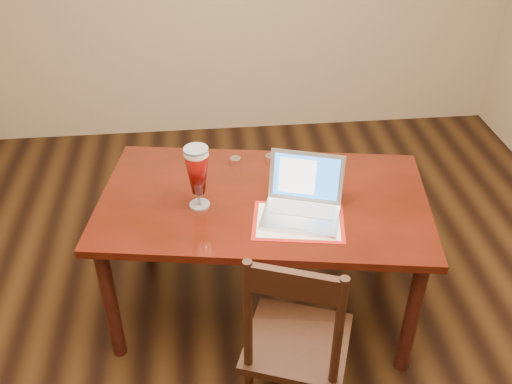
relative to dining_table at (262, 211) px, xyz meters
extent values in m
plane|color=black|center=(0.01, -0.34, -0.69)|extent=(5.00, 5.00, 0.00)
cube|color=#4B110A|center=(0.01, 0.01, 0.06)|extent=(1.77, 1.19, 0.04)
cylinder|color=#38140E|center=(-0.79, -0.24, -0.33)|extent=(0.07, 0.07, 0.73)
cylinder|color=#38140E|center=(0.67, -0.49, -0.33)|extent=(0.07, 0.07, 0.73)
cylinder|color=#38140E|center=(-0.66, 0.50, -0.33)|extent=(0.07, 0.07, 0.73)
cylinder|color=#38140E|center=(0.80, 0.26, -0.33)|extent=(0.07, 0.07, 0.73)
cube|color=#AB180F|center=(0.15, -0.21, 0.08)|extent=(0.48, 0.38, 0.00)
cube|color=white|center=(0.15, -0.21, 0.08)|extent=(0.43, 0.33, 0.00)
cube|color=silver|center=(0.16, -0.19, 0.09)|extent=(0.42, 0.35, 0.02)
cube|color=silver|center=(0.18, -0.14, 0.10)|extent=(0.32, 0.20, 0.00)
cube|color=silver|center=(0.14, -0.25, 0.10)|extent=(0.11, 0.09, 0.00)
cube|color=silver|center=(0.21, -0.04, 0.22)|extent=(0.36, 0.18, 0.24)
cube|color=blue|center=(0.21, -0.04, 0.22)|extent=(0.32, 0.15, 0.20)
cube|color=white|center=(0.17, -0.03, 0.22)|extent=(0.19, 0.10, 0.17)
cylinder|color=silver|center=(-0.31, -0.03, 0.08)|extent=(0.10, 0.10, 0.01)
cylinder|color=silver|center=(-0.31, -0.03, 0.13)|extent=(0.02, 0.02, 0.07)
cylinder|color=silver|center=(-0.31, -0.03, 0.38)|extent=(0.12, 0.12, 0.02)
cylinder|color=silver|center=(-0.31, -0.03, 0.40)|extent=(0.12, 0.12, 0.01)
cylinder|color=white|center=(-0.11, 0.34, 0.10)|extent=(0.06, 0.06, 0.04)
cylinder|color=white|center=(0.08, 0.34, 0.10)|extent=(0.06, 0.06, 0.04)
cube|color=black|center=(0.08, -0.66, -0.24)|extent=(0.56, 0.55, 0.04)
cylinder|color=black|center=(-0.03, -0.44, -0.48)|extent=(0.04, 0.04, 0.43)
cylinder|color=black|center=(0.31, -0.57, -0.48)|extent=(0.04, 0.04, 0.43)
cylinder|color=black|center=(-0.14, -0.76, 0.06)|extent=(0.04, 0.04, 0.57)
cylinder|color=black|center=(0.19, -0.88, 0.06)|extent=(0.04, 0.04, 0.57)
cube|color=black|center=(0.02, -0.82, 0.27)|extent=(0.35, 0.15, 0.13)
camera|label=1|loc=(-0.28, -2.31, 1.75)|focal=40.00mm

